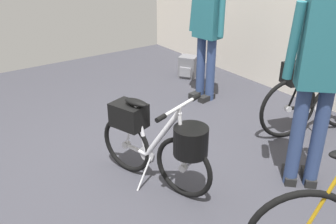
{
  "coord_description": "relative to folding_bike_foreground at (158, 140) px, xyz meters",
  "views": [
    {
      "loc": [
        2.29,
        -1.25,
        1.85
      ],
      "look_at": [
        0.07,
        0.33,
        0.55
      ],
      "focal_mm": 38.89,
      "sensor_mm": 36.0,
      "label": 1
    }
  ],
  "objects": [
    {
      "name": "visitor_near_wall",
      "position": [
        0.68,
        0.97,
        0.62
      ],
      "size": [
        0.4,
        0.4,
        1.78
      ],
      "color": "navy",
      "rests_on": "ground_plane"
    },
    {
      "name": "backpack_on_floor",
      "position": [
        -1.91,
        1.83,
        -0.26
      ],
      "size": [
        0.32,
        0.32,
        0.31
      ],
      "color": "slate",
      "rests_on": "ground_plane"
    },
    {
      "name": "display_bike_left",
      "position": [
        0.18,
        1.79,
        0.02
      ],
      "size": [
        0.58,
        1.32,
        0.96
      ],
      "color": "black",
      "rests_on": "ground_plane"
    },
    {
      "name": "folding_bike_foreground",
      "position": [
        0.0,
        0.0,
        0.0
      ],
      "size": [
        1.06,
        0.55,
        0.78
      ],
      "color": "black",
      "rests_on": "ground_plane"
    },
    {
      "name": "ground_plane",
      "position": [
        -0.21,
        -0.13,
        -0.42
      ],
      "size": [
        6.97,
        6.97,
        0.0
      ],
      "primitive_type": "plane",
      "color": "#38383F"
    },
    {
      "name": "visitor_browsing",
      "position": [
        -1.17,
        1.51,
        0.5
      ],
      "size": [
        0.53,
        0.31,
        1.62
      ],
      "color": "navy",
      "rests_on": "ground_plane"
    }
  ]
}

